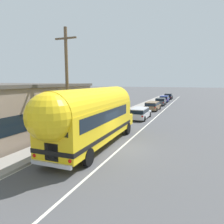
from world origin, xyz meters
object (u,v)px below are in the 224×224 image
(painted_bus, at_px, (91,115))
(car_second, at_px, (153,105))
(utility_pole, at_px, (67,83))
(car_fourth, at_px, (164,98))
(car_fifth, at_px, (168,96))
(car_lead, at_px, (140,113))
(car_third, at_px, (160,101))

(painted_bus, relative_size, car_second, 2.71)
(utility_pole, height_order, car_fourth, utility_pole)
(painted_bus, relative_size, car_fifth, 2.57)
(car_lead, relative_size, car_third, 1.06)
(utility_pole, height_order, car_second, utility_pole)
(painted_bus, height_order, car_fourth, painted_bus)
(car_second, distance_m, car_fifth, 22.35)
(utility_pole, relative_size, car_lead, 1.79)
(utility_pole, height_order, car_lead, utility_pole)
(car_lead, xyz_separation_m, car_third, (-0.07, 15.96, -0.06))
(car_lead, xyz_separation_m, car_fifth, (-0.40, 30.44, -0.05))
(car_second, bearing_deg, painted_bus, -90.50)
(utility_pole, bearing_deg, car_third, 84.02)
(car_lead, bearing_deg, car_fifth, 90.75)
(car_lead, bearing_deg, car_second, 90.34)
(car_third, distance_m, car_fourth, 6.38)
(painted_bus, bearing_deg, car_lead, 88.94)
(car_fourth, bearing_deg, car_third, -88.39)
(painted_bus, distance_m, car_second, 20.38)
(car_second, height_order, car_fifth, same)
(painted_bus, distance_m, car_third, 28.24)
(car_lead, relative_size, car_fifth, 1.02)
(car_third, height_order, car_fourth, same)
(car_lead, distance_m, car_fourth, 22.33)
(car_fifth, bearing_deg, car_lead, -89.25)
(car_lead, height_order, car_second, same)
(car_second, height_order, car_third, same)
(painted_bus, height_order, car_second, painted_bus)
(car_second, distance_m, car_third, 7.86)
(utility_pole, bearing_deg, car_fourth, 85.47)
(car_second, height_order, car_fourth, same)
(car_lead, relative_size, car_fourth, 1.06)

